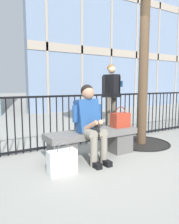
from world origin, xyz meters
TOP-DOWN VIEW (x-y plane):
  - ground_plane at (0.00, 0.00)m, footprint 60.00×60.00m
  - stone_bench at (0.00, 0.00)m, footprint 1.60×0.44m
  - seated_person_with_phone at (-0.12, -0.13)m, footprint 0.52×0.66m
  - handbag_on_bench at (0.58, -0.01)m, footprint 0.32×0.20m
  - shopping_bag at (-0.73, -0.40)m, footprint 0.39×0.16m
  - bystander_at_railing at (1.39, 1.35)m, footprint 0.55×0.41m
  - plaza_railing at (0.00, 0.77)m, footprint 8.62×0.04m
  - building_facade_right at (5.54, 6.04)m, footprint 9.99×0.43m

SIDE VIEW (x-z plane):
  - ground_plane at x=0.00m, z-range 0.00..0.00m
  - shopping_bag at x=-0.73m, z-range -0.05..0.40m
  - stone_bench at x=0.00m, z-range 0.05..0.50m
  - plaza_railing at x=0.00m, z-range 0.01..1.02m
  - handbag_on_bench at x=0.58m, z-range 0.40..0.77m
  - seated_person_with_phone at x=-0.12m, z-range 0.04..1.26m
  - bystander_at_railing at x=1.39m, z-range 0.15..1.86m
  - building_facade_right at x=5.54m, z-range 0.01..9.01m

